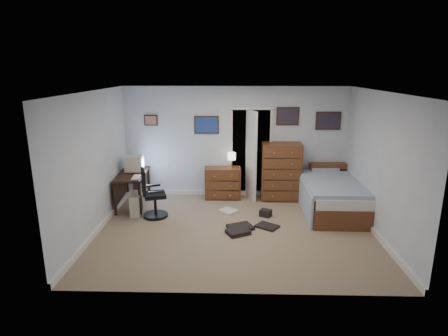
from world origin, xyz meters
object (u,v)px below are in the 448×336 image
Objects in this scene: low_dresser at (223,183)px; bed at (330,194)px; office_chair at (152,199)px; computer_desk at (128,181)px; tall_dresser at (281,172)px.

low_dresser is 2.36m from bed.
office_chair reaches higher than low_dresser.
computer_desk is at bearing 178.61° from bed.
computer_desk is 0.93m from office_chair.
bed is (0.96, -0.65, -0.30)m from tall_dresser.
office_chair is at bearing -49.58° from computer_desk.
bed is at bearing -19.14° from low_dresser.
office_chair reaches higher than computer_desk.
computer_desk is at bearing -167.86° from low_dresser.
office_chair is 0.45× the size of bed.
office_chair reaches higher than bed.
computer_desk is 4.28m from bed.
computer_desk is at bearing -170.02° from tall_dresser.
computer_desk is 1.00× the size of tall_dresser.
tall_dresser is 1.20m from bed.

